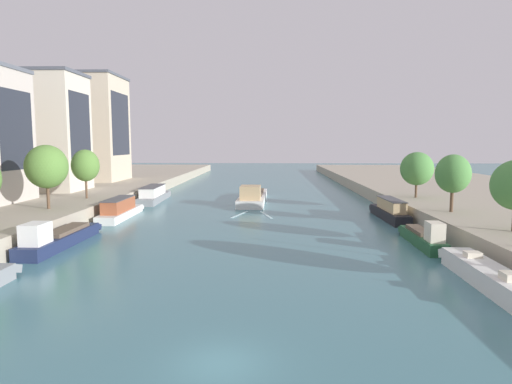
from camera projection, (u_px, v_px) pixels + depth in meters
The scene contains 17 objects.
ground_plane at pixel (220, 364), 19.11m from camera, with size 400.00×400.00×0.00m, color #42757F.
quay_left at pixel (40, 194), 74.76m from camera, with size 36.00×170.00×2.07m, color #A89E89.
quay_right at pixel (480, 196), 72.51m from camera, with size 36.00×170.00×2.07m, color #A89E89.
barge_midriver at pixel (253, 196), 72.15m from camera, with size 4.62×19.99×3.27m.
wake_behind_barge at pixel (253, 215), 59.38m from camera, with size 5.60×5.96×0.03m.
moored_boat_left_near at pixel (58, 238), 40.72m from camera, with size 2.58×13.22×2.97m.
moored_boat_left_far at pixel (120, 210), 56.72m from camera, with size 2.65×12.62×2.66m.
moored_boat_left_end at pixel (154, 195), 73.11m from camera, with size 3.47×14.71×2.66m.
moored_boat_right_upstream at pixel (486, 274), 29.90m from camera, with size 2.46×11.95×2.45m.
moored_boat_right_midway at pixel (423, 237), 41.11m from camera, with size 1.95×10.24×2.82m.
moored_boat_right_gap_after at pixel (390, 211), 55.53m from camera, with size 2.35×12.24×2.73m.
tree_left_by_lamp at pixel (47, 167), 50.42m from camera, with size 4.77×4.77×7.47m.
tree_left_second at pixel (85, 166), 60.23m from camera, with size 3.77×3.77×6.80m.
tree_right_past_mid at pixel (453, 174), 48.14m from camera, with size 3.80×3.80×6.42m.
tree_right_nearest at pixel (417, 169), 61.19m from camera, with size 4.56×4.56×6.43m.
building_left_tall at pixel (38, 132), 70.22m from camera, with size 14.54×9.65×19.01m.
building_left_far_end at pixel (88, 128), 89.76m from camera, with size 14.13×13.08×21.56m.
Camera 1 is at (2.13, -18.10, 9.66)m, focal length 30.50 mm.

